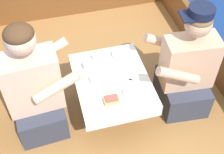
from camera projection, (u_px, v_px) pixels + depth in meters
ground_plane at (111, 126)px, 2.96m from camera, size 60.00×60.00×0.00m
boat_deck at (111, 115)px, 2.83m from camera, size 2.09×2.85×0.34m
gunwale_starboard at (221, 69)px, 2.76m from camera, size 0.06×2.85×0.33m
cockpit_table at (112, 82)px, 2.44m from camera, size 0.57×0.71×0.37m
person_port at (35, 91)px, 2.28m from camera, size 0.54×0.47×0.99m
person_starboard at (186, 70)px, 2.45m from camera, size 0.55×0.48×0.97m
plate_sandwich at (111, 102)px, 2.24m from camera, size 0.19×0.19×0.01m
plate_bread at (122, 71)px, 2.46m from camera, size 0.17×0.17×0.01m
sandwich at (111, 100)px, 2.22m from camera, size 0.11×0.08×0.05m
bowl_port_near at (120, 54)px, 2.56m from camera, size 0.12×0.12×0.04m
bowl_starboard_near at (99, 56)px, 2.55m from camera, size 0.12×0.12×0.04m
bowl_center_far at (131, 93)px, 2.28m from camera, size 0.12×0.12×0.04m
coffee_cup_port at (88, 66)px, 2.45m from camera, size 0.10×0.07×0.07m
coffee_cup_starboard at (95, 80)px, 2.36m from camera, size 0.11×0.08×0.05m
utensil_knife_starboard at (138, 65)px, 2.51m from camera, size 0.02×0.17×0.00m
utensil_fork_port at (137, 82)px, 2.38m from camera, size 0.14×0.12×0.00m
utensil_spoon_center at (101, 70)px, 2.46m from camera, size 0.10×0.15×0.01m
utensil_spoon_port at (146, 91)px, 2.32m from camera, size 0.08×0.16×0.01m
utensil_spoon_starboard at (111, 58)px, 2.56m from camera, size 0.12×0.14×0.01m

